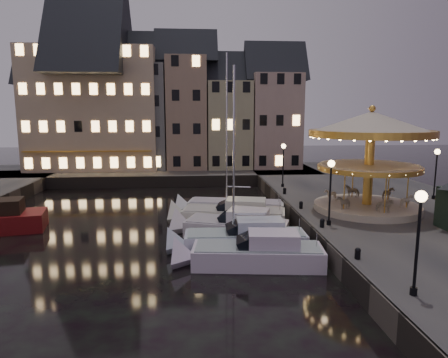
{
  "coord_description": "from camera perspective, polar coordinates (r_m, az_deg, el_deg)",
  "views": [
    {
      "loc": [
        -1.3,
        -23.12,
        8.33
      ],
      "look_at": [
        1.0,
        8.0,
        3.2
      ],
      "focal_mm": 32.0,
      "sensor_mm": 36.0,
      "label": 1
    }
  ],
  "objects": [
    {
      "name": "carousel",
      "position": [
        30.52,
        20.19,
        4.98
      ],
      "size": [
        8.7,
        8.7,
        7.61
      ],
      "color": "#BBAC92",
      "rests_on": "quay_east"
    },
    {
      "name": "hotel_corner",
      "position": [
        54.63,
        -17.97,
        10.41
      ],
      "size": [
        17.6,
        9.0,
        16.8
      ],
      "color": "beige",
      "rests_on": "quay_north"
    },
    {
      "name": "quay_north",
      "position": [
        52.12,
        -11.57,
        0.67
      ],
      "size": [
        44.0,
        12.0,
        1.3
      ],
      "primitive_type": "cube",
      "color": "#474442",
      "rests_on": "ground"
    },
    {
      "name": "quay_east",
      "position": [
        33.78,
        22.92,
        -4.56
      ],
      "size": [
        16.0,
        56.0,
        1.3
      ],
      "primitive_type": "cube",
      "color": "#474442",
      "rests_on": "ground"
    },
    {
      "name": "streetlamp_a",
      "position": [
        17.04,
        26.05,
        -6.31
      ],
      "size": [
        0.44,
        0.44,
        4.17
      ],
      "color": "black",
      "rests_on": "quay_east"
    },
    {
      "name": "townhouse_na",
      "position": [
        56.15,
        -23.38,
        8.02
      ],
      "size": [
        5.5,
        8.0,
        12.8
      ],
      "color": "gray",
      "rests_on": "quay_north"
    },
    {
      "name": "streetlamp_b",
      "position": [
        25.93,
        14.97,
        -0.56
      ],
      "size": [
        0.44,
        0.44,
        4.17
      ],
      "color": "black",
      "rests_on": "quay_east"
    },
    {
      "name": "bollard_a",
      "position": [
        20.88,
        18.55,
        -9.97
      ],
      "size": [
        0.3,
        0.3,
        0.57
      ],
      "color": "black",
      "rests_on": "quay_east"
    },
    {
      "name": "motorboat_c",
      "position": [
        24.8,
        2.12,
        -8.64
      ],
      "size": [
        8.48,
        2.41,
        11.27
      ],
      "color": "silver",
      "rests_on": "ground"
    },
    {
      "name": "townhouse_nc",
      "position": [
        53.54,
        -11.58,
        9.63
      ],
      "size": [
        6.82,
        8.0,
        14.8
      ],
      "color": "slate",
      "rests_on": "quay_north"
    },
    {
      "name": "townhouse_nd",
      "position": [
        53.13,
        -5.34,
        10.32
      ],
      "size": [
        5.5,
        8.0,
        15.8
      ],
      "color": "tan",
      "rests_on": "quay_north"
    },
    {
      "name": "ground",
      "position": [
        24.61,
        -0.96,
        -10.45
      ],
      "size": [
        160.0,
        160.0,
        0.0
      ],
      "primitive_type": "plane",
      "color": "black",
      "rests_on": "ground"
    },
    {
      "name": "motorboat_e",
      "position": [
        30.63,
        0.66,
        -5.2
      ],
      "size": [
        8.83,
        4.29,
        2.15
      ],
      "color": "silver",
      "rests_on": "ground"
    },
    {
      "name": "motorboat_f",
      "position": [
        33.49,
        0.72,
        -4.13
      ],
      "size": [
        8.97,
        4.08,
        11.88
      ],
      "color": "silver",
      "rests_on": "ground"
    },
    {
      "name": "streetlamp_c",
      "position": [
        38.81,
        8.46,
        2.85
      ],
      "size": [
        0.44,
        0.44,
        4.17
      ],
      "color": "black",
      "rests_on": "quay_east"
    },
    {
      "name": "quaywall_n",
      "position": [
        46.01,
        -10.03,
        -0.42
      ],
      "size": [
        48.0,
        0.15,
        1.3
      ],
      "primitive_type": "cube",
      "color": "#47423A",
      "rests_on": "ground"
    },
    {
      "name": "streetlamp_d",
      "position": [
        37.14,
        28.04,
        1.57
      ],
      "size": [
        0.44,
        0.44,
        4.17
      ],
      "color": "black",
      "rests_on": "quay_east"
    },
    {
      "name": "townhouse_nb",
      "position": [
        54.63,
        -17.95,
        8.84
      ],
      "size": [
        6.16,
        8.0,
        13.8
      ],
      "color": "gray",
      "rests_on": "quay_north"
    },
    {
      "name": "townhouse_ne",
      "position": [
        53.31,
        0.62,
        8.74
      ],
      "size": [
        6.16,
        8.0,
        12.8
      ],
      "color": "tan",
      "rests_on": "quay_north"
    },
    {
      "name": "bollard_d",
      "position": [
        35.66,
        8.65,
        -1.65
      ],
      "size": [
        0.3,
        0.3,
        0.57
      ],
      "color": "black",
      "rests_on": "quay_east"
    },
    {
      "name": "bollard_c",
      "position": [
        30.44,
        10.95,
        -3.61
      ],
      "size": [
        0.3,
        0.3,
        0.57
      ],
      "color": "black",
      "rests_on": "quay_east"
    },
    {
      "name": "townhouse_nf",
      "position": [
        54.16,
        7.1,
        9.21
      ],
      "size": [
        6.82,
        8.0,
        13.8
      ],
      "color": "tan",
      "rests_on": "quay_north"
    },
    {
      "name": "quaywall_e",
      "position": [
        30.99,
        9.58,
        -5.15
      ],
      "size": [
        0.15,
        44.0,
        1.3
      ],
      "primitive_type": "cube",
      "color": "#47423A",
      "rests_on": "ground"
    },
    {
      "name": "bollard_b",
      "position": [
        25.8,
        13.84,
        -6.06
      ],
      "size": [
        0.3,
        0.3,
        0.57
      ],
      "color": "black",
      "rests_on": "quay_east"
    },
    {
      "name": "motorboat_d",
      "position": [
        27.53,
        0.96,
        -6.88
      ],
      "size": [
        7.91,
        4.98,
        2.15
      ],
      "color": "silver",
      "rests_on": "ground"
    },
    {
      "name": "motorboat_b",
      "position": [
        22.42,
        3.75,
        -10.74
      ],
      "size": [
        8.27,
        3.21,
        2.15
      ],
      "color": "silver",
      "rests_on": "ground"
    }
  ]
}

